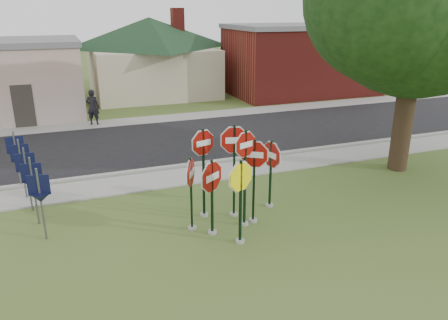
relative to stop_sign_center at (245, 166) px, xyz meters
name	(u,v)px	position (x,y,z in m)	size (l,w,h in m)	color
ground	(257,250)	(-0.24, -1.37, -1.79)	(120.00, 120.00, 0.00)	#3C5821
sidewalk_near	(193,175)	(-0.24, 4.13, -1.76)	(60.00, 1.60, 0.06)	gray
road	(165,142)	(-0.24, 8.63, -1.77)	(60.00, 7.00, 0.04)	black
sidewalk_far	(146,120)	(-0.24, 12.93, -1.76)	(60.00, 1.60, 0.06)	gray
curb	(186,165)	(-0.24, 5.13, -1.72)	(60.00, 0.20, 0.14)	gray
stop_sign_center	(245,166)	(0.00, 0.00, 0.00)	(0.93, 0.37, 2.87)	gray
stop_sign_yellow	(241,191)	(-0.49, -0.87, -0.33)	(1.02, 0.40, 2.39)	gray
stop_sign_left	(212,187)	(-1.01, -0.16, -0.43)	(0.98, 0.67, 2.24)	gray
stop_sign_right	(254,170)	(0.31, 0.09, -0.19)	(0.89, 0.61, 2.57)	gray
stop_sign_back_right	(234,157)	(-0.06, 0.64, 0.04)	(1.07, 0.28, 2.88)	gray
stop_sign_back_left	(203,161)	(-0.89, 0.93, -0.06)	(0.99, 0.33, 2.77)	gray
stop_sign_far_right	(271,165)	(1.21, 0.83, -0.43)	(0.27, 1.08, 2.24)	gray
stop_sign_far_left	(191,185)	(-1.46, 0.27, -0.45)	(0.55, 0.94, 2.21)	gray
route_sign_row	(27,173)	(-5.64, 3.13, -0.56)	(1.43, 4.63, 2.00)	#59595E
building_house	(150,41)	(1.76, 20.63, 1.86)	(11.60, 11.60, 6.20)	#BDAF96
building_brick	(302,59)	(11.76, 17.12, 0.62)	(10.20, 6.20, 4.75)	maroon
bg_tree_right	(358,10)	(21.76, 24.63, 3.79)	(5.60, 5.60, 8.40)	black
pedestrian	(93,107)	(-2.95, 12.89, -0.81)	(0.67, 0.44, 1.83)	black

